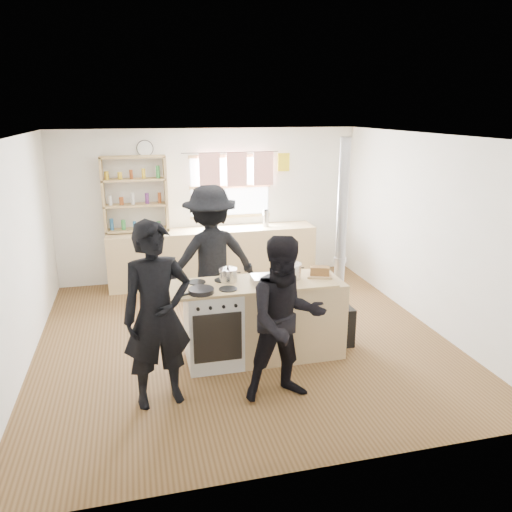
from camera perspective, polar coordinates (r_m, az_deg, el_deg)
name	(u,v)px	position (r m, az deg, el deg)	size (l,w,h in m)	color
ground	(242,338)	(6.44, -1.60, -9.32)	(5.00, 5.00, 0.01)	brown
back_counter	(213,256)	(8.32, -4.88, 0.04)	(3.40, 0.55, 0.90)	#D0B37D
shelving_unit	(135,194)	(8.11, -13.66, 6.91)	(1.00, 0.28, 1.20)	tan
thermos	(266,218)	(8.35, 1.12, 4.32)	(0.10, 0.10, 0.27)	silver
cooking_island	(264,320)	(5.79, 0.95, -7.27)	(1.97, 0.64, 0.93)	silver
skillet_greens	(201,290)	(5.30, -6.29, -3.94)	(0.36, 0.36, 0.05)	black
roast_tray	(267,279)	(5.59, 1.29, -2.59)	(0.36, 0.27, 0.07)	silver
stockpot_stove	(228,275)	(5.61, -3.19, -2.18)	(0.21, 0.21, 0.17)	silver
stockpot_counter	(290,271)	(5.71, 3.91, -1.72)	(0.26, 0.26, 0.20)	silver
bread_board	(320,272)	(5.81, 7.30, -1.86)	(0.33, 0.29, 0.12)	tan
flue_heater	(338,294)	(6.11, 9.38, -4.28)	(0.35, 0.35, 2.50)	black
person_near_left	(157,315)	(4.85, -11.23, -6.67)	(0.67, 0.44, 1.84)	black
person_near_right	(286,320)	(4.87, 3.43, -7.30)	(0.81, 0.63, 1.67)	black
person_far	(211,258)	(6.45, -5.20, -0.27)	(1.22, 0.70, 1.89)	black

